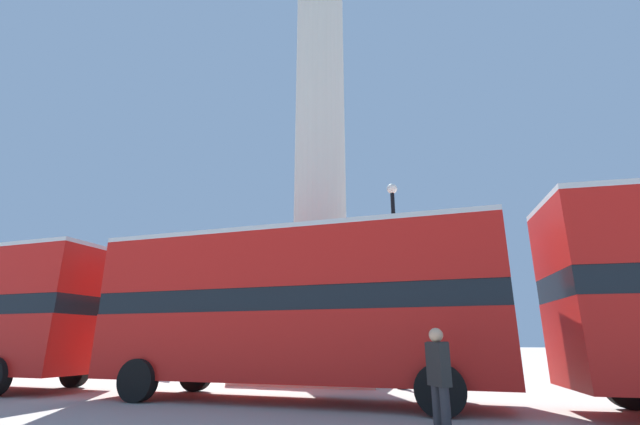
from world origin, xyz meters
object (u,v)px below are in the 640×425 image
object	(u,v)px
bus_b	(294,305)
equestrian_statue	(170,334)
pedestrian_near_lamp	(439,379)
pedestrian_by_plinth	(440,374)
monument_column	(320,163)
street_lamp	(397,278)

from	to	relation	value
bus_b	equestrian_statue	size ratio (longest dim) A/B	1.65
equestrian_statue	pedestrian_near_lamp	bearing A→B (deg)	-21.55
bus_b	pedestrian_by_plinth	distance (m)	4.71
pedestrian_near_lamp	pedestrian_by_plinth	world-z (taller)	pedestrian_by_plinth
monument_column	pedestrian_near_lamp	size ratio (longest dim) A/B	13.96
equestrian_statue	pedestrian_by_plinth	bearing A→B (deg)	-19.20
pedestrian_near_lamp	equestrian_statue	bearing A→B (deg)	15.94
bus_b	monument_column	bearing A→B (deg)	101.06
bus_b	street_lamp	size ratio (longest dim) A/B	1.52
bus_b	street_lamp	bearing A→B (deg)	59.92
street_lamp	pedestrian_by_plinth	xyz separation A→B (m)	(1.39, -6.39, -2.51)
equestrian_statue	monument_column	bearing A→B (deg)	5.76
street_lamp	pedestrian_by_plinth	world-z (taller)	street_lamp
monument_column	bus_b	world-z (taller)	monument_column
equestrian_statue	street_lamp	xyz separation A→B (m)	(11.44, -4.06, 1.64)
equestrian_statue	pedestrian_by_plinth	xyz separation A→B (m)	(12.83, -10.45, -0.87)
monument_column	street_lamp	bearing A→B (deg)	-31.41
bus_b	pedestrian_by_plinth	world-z (taller)	bus_b
street_lamp	pedestrian_near_lamp	world-z (taller)	street_lamp
bus_b	pedestrian_by_plinth	bearing A→B (deg)	-35.80
equestrian_statue	pedestrian_by_plinth	size ratio (longest dim) A/B	3.82
equestrian_statue	pedestrian_by_plinth	distance (m)	16.57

